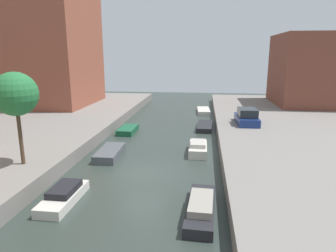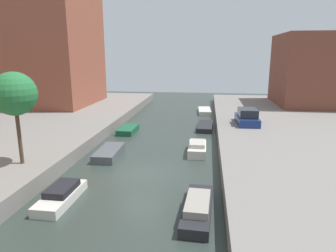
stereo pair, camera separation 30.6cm
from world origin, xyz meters
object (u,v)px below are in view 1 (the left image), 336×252
(moored_boat_right_2, at_px, (201,207))
(moored_boat_right_5, at_px, (204,111))
(low_block_right, at_px, (316,70))
(moored_boat_left_4, at_px, (128,130))
(apartment_tower_far, at_px, (48,26))
(parked_car, at_px, (247,117))
(street_tree_2, at_px, (15,94))
(moored_boat_left_3, at_px, (110,153))
(moored_boat_right_4, at_px, (205,126))
(moored_boat_right_3, at_px, (198,148))
(moored_boat_left_2, at_px, (64,196))

(moored_boat_right_2, relative_size, moored_boat_right_5, 1.06)
(low_block_right, height_order, moored_boat_left_4, low_block_right)
(apartment_tower_far, xyz_separation_m, parked_car, (23.81, -9.08, -9.31))
(apartment_tower_far, height_order, street_tree_2, apartment_tower_far)
(moored_boat_left_3, distance_m, moored_boat_right_2, 10.20)
(street_tree_2, height_order, moored_boat_right_4, street_tree_2)
(moored_boat_right_3, bearing_deg, parked_car, 55.25)
(parked_car, bearing_deg, apartment_tower_far, 159.12)
(moored_boat_right_2, relative_size, moored_boat_right_4, 1.04)
(parked_car, bearing_deg, moored_boat_right_2, -104.72)
(apartment_tower_far, distance_m, moored_boat_left_4, 19.17)
(apartment_tower_far, height_order, moored_boat_left_4, apartment_tower_far)
(low_block_right, distance_m, moored_boat_left_4, 26.11)
(low_block_right, xyz_separation_m, moored_boat_right_2, (-14.27, -28.41, -5.12))
(moored_boat_left_3, bearing_deg, moored_boat_left_2, -91.54)
(moored_boat_left_2, xyz_separation_m, moored_boat_right_2, (7.05, -0.40, 0.01))
(moored_boat_right_4, bearing_deg, moored_boat_left_4, -161.37)
(low_block_right, distance_m, moored_boat_left_3, 30.14)
(parked_car, distance_m, moored_boat_left_3, 13.59)
(street_tree_2, xyz_separation_m, parked_car, (14.81, 12.61, -3.59))
(moored_boat_left_3, bearing_deg, apartment_tower_far, 127.06)
(moored_boat_left_2, xyz_separation_m, moored_boat_left_4, (-0.25, 14.25, -0.09))
(low_block_right, distance_m, moored_boat_right_3, 24.72)
(parked_car, xyz_separation_m, moored_boat_right_4, (-3.93, 1.64, -1.37))
(street_tree_2, distance_m, moored_boat_right_2, 12.13)
(moored_boat_left_2, relative_size, moored_boat_right_4, 0.84)
(low_block_right, relative_size, moored_boat_right_5, 2.47)
(street_tree_2, relative_size, moored_boat_right_2, 1.22)
(moored_boat_left_3, xyz_separation_m, moored_boat_left_4, (-0.44, 7.10, -0.03))
(moored_boat_left_2, bearing_deg, apartment_tower_far, 117.66)
(moored_boat_left_3, relative_size, moored_boat_right_3, 1.16)
(moored_boat_left_3, relative_size, moored_boat_right_2, 0.84)
(moored_boat_right_5, bearing_deg, parked_car, -68.15)
(apartment_tower_far, relative_size, moored_boat_right_5, 4.68)
(apartment_tower_far, height_order, low_block_right, apartment_tower_far)
(moored_boat_left_3, bearing_deg, moored_boat_left_4, 93.54)
(moored_boat_right_5, bearing_deg, moored_boat_left_4, -123.20)
(moored_boat_left_2, relative_size, moored_boat_left_4, 1.13)
(street_tree_2, bearing_deg, moored_boat_right_4, 52.64)
(moored_boat_right_3, height_order, moored_boat_right_4, moored_boat_right_3)
(low_block_right, bearing_deg, street_tree_2, -134.43)
(moored_boat_left_3, xyz_separation_m, moored_boat_right_2, (6.85, -7.55, 0.07))
(street_tree_2, distance_m, moored_boat_left_3, 7.79)
(moored_boat_left_2, xyz_separation_m, moored_boat_right_4, (7.19, 16.76, -0.11))
(low_block_right, xyz_separation_m, moored_boat_right_5, (-14.30, -2.66, -5.24))
(low_block_right, relative_size, street_tree_2, 1.91)
(street_tree_2, relative_size, moored_boat_left_2, 1.51)
(low_block_right, height_order, street_tree_2, low_block_right)
(moored_boat_left_4, relative_size, moored_boat_right_2, 0.71)
(parked_car, xyz_separation_m, moored_boat_left_2, (-11.12, -15.12, -1.27))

